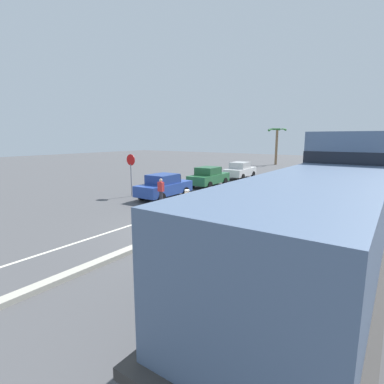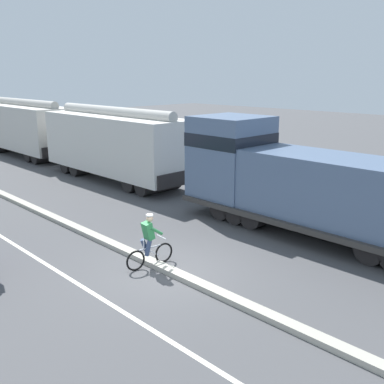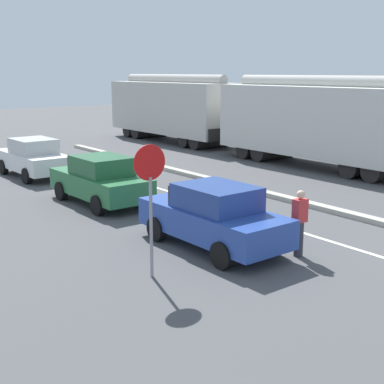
{
  "view_description": "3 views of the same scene",
  "coord_description": "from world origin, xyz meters",
  "px_view_note": "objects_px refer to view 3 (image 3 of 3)",
  "views": [
    {
      "loc": [
        7.53,
        -9.98,
        4.0
      ],
      "look_at": [
        -0.77,
        1.94,
        1.34
      ],
      "focal_mm": 28.0,
      "sensor_mm": 36.0,
      "label": 1
    },
    {
      "loc": [
        -8.33,
        -9.75,
        5.87
      ],
      "look_at": [
        3.02,
        1.9,
        1.61
      ],
      "focal_mm": 42.0,
      "sensor_mm": 36.0,
      "label": 2
    },
    {
      "loc": [
        -13.32,
        -4.94,
        4.33
      ],
      "look_at": [
        -4.31,
        7.03,
        0.95
      ],
      "focal_mm": 50.0,
      "sensor_mm": 36.0,
      "label": 3
    }
  ],
  "objects_px": {
    "hopper_car_middle": "(173,109)",
    "parked_car_green": "(100,180)",
    "stop_sign": "(150,185)",
    "pedestrian_by_cars": "(299,222)",
    "parked_car_blue": "(213,216)",
    "parked_car_white": "(33,158)",
    "hopper_car_lead": "(318,122)"
  },
  "relations": [
    {
      "from": "hopper_car_middle",
      "to": "parked_car_green",
      "type": "distance_m",
      "value": 16.54
    },
    {
      "from": "parked_car_green",
      "to": "stop_sign",
      "type": "relative_size",
      "value": 1.47
    },
    {
      "from": "stop_sign",
      "to": "pedestrian_by_cars",
      "type": "relative_size",
      "value": 1.78
    },
    {
      "from": "parked_car_green",
      "to": "hopper_car_middle",
      "type": "bearing_deg",
      "value": 46.63
    },
    {
      "from": "parked_car_blue",
      "to": "parked_car_green",
      "type": "relative_size",
      "value": 1.0
    },
    {
      "from": "hopper_car_middle",
      "to": "parked_car_blue",
      "type": "relative_size",
      "value": 2.5
    },
    {
      "from": "parked_car_blue",
      "to": "parked_car_white",
      "type": "relative_size",
      "value": 1.0
    },
    {
      "from": "hopper_car_lead",
      "to": "stop_sign",
      "type": "bearing_deg",
      "value": -152.87
    },
    {
      "from": "hopper_car_lead",
      "to": "hopper_car_middle",
      "type": "height_order",
      "value": "same"
    },
    {
      "from": "parked_car_white",
      "to": "stop_sign",
      "type": "height_order",
      "value": "stop_sign"
    },
    {
      "from": "hopper_car_lead",
      "to": "parked_car_blue",
      "type": "bearing_deg",
      "value": -151.04
    },
    {
      "from": "stop_sign",
      "to": "pedestrian_by_cars",
      "type": "xyz_separation_m",
      "value": [
        3.53,
        -1.02,
        -1.18
      ]
    },
    {
      "from": "hopper_car_middle",
      "to": "hopper_car_lead",
      "type": "bearing_deg",
      "value": -90.0
    },
    {
      "from": "hopper_car_lead",
      "to": "parked_car_white",
      "type": "relative_size",
      "value": 2.49
    },
    {
      "from": "hopper_car_lead",
      "to": "parked_car_green",
      "type": "relative_size",
      "value": 2.5
    },
    {
      "from": "hopper_car_middle",
      "to": "parked_car_white",
      "type": "bearing_deg",
      "value": -152.14
    },
    {
      "from": "parked_car_white",
      "to": "stop_sign",
      "type": "relative_size",
      "value": 1.48
    },
    {
      "from": "pedestrian_by_cars",
      "to": "parked_car_green",
      "type": "bearing_deg",
      "value": 100.03
    },
    {
      "from": "hopper_car_lead",
      "to": "pedestrian_by_cars",
      "type": "distance_m",
      "value": 12.82
    },
    {
      "from": "parked_car_green",
      "to": "stop_sign",
      "type": "height_order",
      "value": "stop_sign"
    },
    {
      "from": "parked_car_green",
      "to": "pedestrian_by_cars",
      "type": "bearing_deg",
      "value": -79.97
    },
    {
      "from": "hopper_car_middle",
      "to": "parked_car_blue",
      "type": "height_order",
      "value": "hopper_car_middle"
    },
    {
      "from": "pedestrian_by_cars",
      "to": "hopper_car_lead",
      "type": "bearing_deg",
      "value": 38.5
    },
    {
      "from": "hopper_car_middle",
      "to": "parked_car_green",
      "type": "height_order",
      "value": "hopper_car_middle"
    },
    {
      "from": "hopper_car_lead",
      "to": "pedestrian_by_cars",
      "type": "bearing_deg",
      "value": -141.5
    },
    {
      "from": "stop_sign",
      "to": "pedestrian_by_cars",
      "type": "bearing_deg",
      "value": -16.11
    },
    {
      "from": "hopper_car_middle",
      "to": "parked_car_white",
      "type": "relative_size",
      "value": 2.49
    },
    {
      "from": "parked_car_blue",
      "to": "stop_sign",
      "type": "relative_size",
      "value": 1.47
    },
    {
      "from": "parked_car_green",
      "to": "parked_car_white",
      "type": "distance_m",
      "value": 5.98
    },
    {
      "from": "parked_car_blue",
      "to": "stop_sign",
      "type": "distance_m",
      "value": 2.7
    },
    {
      "from": "hopper_car_lead",
      "to": "hopper_car_middle",
      "type": "relative_size",
      "value": 1.0
    },
    {
      "from": "hopper_car_middle",
      "to": "parked_car_blue",
      "type": "distance_m",
      "value": 21.08
    }
  ]
}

